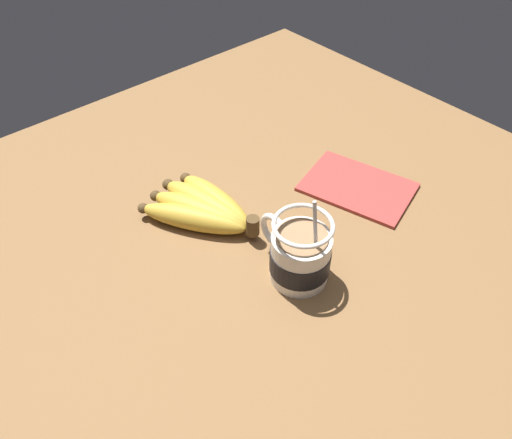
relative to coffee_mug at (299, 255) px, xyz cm
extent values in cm
cube|color=brown|center=(6.17, -0.82, -6.17)|extent=(108.65, 108.65, 3.94)
cylinder|color=white|center=(-0.16, 0.00, -0.32)|extent=(8.10, 8.10, 7.75)
cylinder|color=black|center=(-0.16, 0.00, -0.68)|extent=(8.30, 8.30, 3.51)
torus|color=white|center=(4.86, 0.00, 0.83)|extent=(5.72, 0.90, 5.72)
cylinder|color=#997551|center=(-0.16, 0.00, 3.66)|extent=(6.90, 6.90, 0.40)
torus|color=white|center=(-0.16, 0.00, 5.85)|extent=(8.10, 8.10, 0.60)
cylinder|color=#B2B2B7|center=(-2.56, 0.00, 4.07)|extent=(2.46, 0.50, 13.61)
ellipsoid|color=#B2B2B7|center=(-1.57, 0.00, -2.69)|extent=(3.00, 2.00, 0.80)
cylinder|color=#4C381E|center=(9.43, 0.16, -1.42)|extent=(2.00, 2.00, 3.00)
ellipsoid|color=gold|center=(18.09, 0.43, -2.19)|extent=(15.44, 4.49, 4.01)
sphere|color=#4C381E|center=(25.74, 0.67, -2.19)|extent=(1.81, 1.81, 1.81)
ellipsoid|color=gold|center=(18.34, 2.08, -2.15)|extent=(16.72, 7.43, 4.09)
sphere|color=#4C381E|center=(26.27, 3.80, -2.15)|extent=(1.84, 1.84, 1.84)
ellipsoid|color=gold|center=(17.86, 3.66, -2.24)|extent=(16.50, 9.85, 3.90)
sphere|color=#4C381E|center=(25.36, 6.79, -2.24)|extent=(1.76, 1.76, 1.76)
ellipsoid|color=gold|center=(17.28, 5.25, -2.34)|extent=(16.02, 12.20, 3.70)
sphere|color=#4C381E|center=(24.28, 9.80, -2.34)|extent=(1.66, 1.66, 1.66)
cube|color=#A33833|center=(6.71, -20.68, -3.89)|extent=(20.15, 16.66, 0.60)
camera|label=1|loc=(-29.70, 33.86, 50.31)|focal=35.00mm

